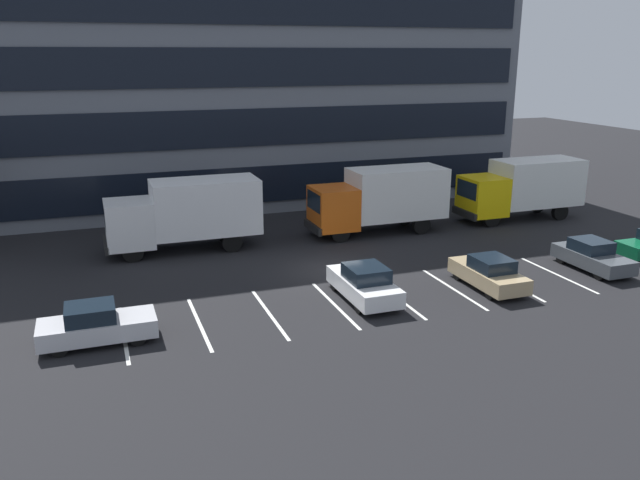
{
  "coord_description": "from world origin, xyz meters",
  "views": [
    {
      "loc": [
        -10.42,
        -27.57,
        10.0
      ],
      "look_at": [
        -0.34,
        0.41,
        1.4
      ],
      "focal_mm": 36.33,
      "sensor_mm": 36.0,
      "label": 1
    }
  ],
  "objects_px": {
    "box_truck_yellow": "(523,186)",
    "box_truck_white": "(186,212)",
    "box_truck_orange": "(381,197)",
    "sedan_silver": "(96,325)",
    "sedan_tan": "(489,273)",
    "sedan_white": "(364,283)",
    "sedan_charcoal": "(592,256)"
  },
  "relations": [
    {
      "from": "box_truck_yellow",
      "to": "box_truck_orange",
      "type": "bearing_deg",
      "value": 179.76
    },
    {
      "from": "box_truck_yellow",
      "to": "box_truck_white",
      "type": "distance_m",
      "value": 20.67
    },
    {
      "from": "box_truck_yellow",
      "to": "sedan_charcoal",
      "type": "height_order",
      "value": "box_truck_yellow"
    },
    {
      "from": "sedan_silver",
      "to": "sedan_tan",
      "type": "xyz_separation_m",
      "value": [
        16.46,
        0.1,
        -0.0
      ]
    },
    {
      "from": "box_truck_orange",
      "to": "sedan_tan",
      "type": "relative_size",
      "value": 1.97
    },
    {
      "from": "box_truck_yellow",
      "to": "sedan_silver",
      "type": "distance_m",
      "value": 27.47
    },
    {
      "from": "box_truck_white",
      "to": "sedan_silver",
      "type": "xyz_separation_m",
      "value": [
        -4.84,
        -10.37,
        -1.4
      ]
    },
    {
      "from": "sedan_tan",
      "to": "sedan_white",
      "type": "bearing_deg",
      "value": 174.62
    },
    {
      "from": "box_truck_white",
      "to": "sedan_charcoal",
      "type": "relative_size",
      "value": 1.99
    },
    {
      "from": "box_truck_orange",
      "to": "sedan_silver",
      "type": "xyz_separation_m",
      "value": [
        -15.83,
        -10.12,
        -1.39
      ]
    },
    {
      "from": "box_truck_white",
      "to": "sedan_silver",
      "type": "bearing_deg",
      "value": -115.05
    },
    {
      "from": "box_truck_white",
      "to": "box_truck_orange",
      "type": "bearing_deg",
      "value": -1.29
    },
    {
      "from": "sedan_white",
      "to": "sedan_silver",
      "type": "bearing_deg",
      "value": -176.58
    },
    {
      "from": "sedan_charcoal",
      "to": "sedan_silver",
      "type": "bearing_deg",
      "value": -178.53
    },
    {
      "from": "box_truck_orange",
      "to": "sedan_white",
      "type": "height_order",
      "value": "box_truck_orange"
    },
    {
      "from": "box_truck_yellow",
      "to": "sedan_tan",
      "type": "bearing_deg",
      "value": -132.23
    },
    {
      "from": "sedan_white",
      "to": "box_truck_orange",
      "type": "bearing_deg",
      "value": 61.61
    },
    {
      "from": "box_truck_white",
      "to": "box_truck_orange",
      "type": "xyz_separation_m",
      "value": [
        10.98,
        -0.25,
        -0.0
      ]
    },
    {
      "from": "sedan_silver",
      "to": "sedan_white",
      "type": "bearing_deg",
      "value": 3.42
    },
    {
      "from": "sedan_white",
      "to": "sedan_charcoal",
      "type": "height_order",
      "value": "sedan_white"
    },
    {
      "from": "sedan_tan",
      "to": "box_truck_orange",
      "type": "bearing_deg",
      "value": 93.58
    },
    {
      "from": "sedan_silver",
      "to": "sedan_tan",
      "type": "relative_size",
      "value": 1.01
    },
    {
      "from": "box_truck_yellow",
      "to": "sedan_white",
      "type": "relative_size",
      "value": 1.86
    },
    {
      "from": "sedan_charcoal",
      "to": "sedan_tan",
      "type": "distance_m",
      "value": 6.12
    },
    {
      "from": "box_truck_orange",
      "to": "box_truck_white",
      "type": "bearing_deg",
      "value": 178.71
    },
    {
      "from": "box_truck_yellow",
      "to": "box_truck_white",
      "type": "relative_size",
      "value": 0.99
    },
    {
      "from": "box_truck_white",
      "to": "sedan_charcoal",
      "type": "height_order",
      "value": "box_truck_white"
    },
    {
      "from": "box_truck_yellow",
      "to": "box_truck_orange",
      "type": "distance_m",
      "value": 9.69
    },
    {
      "from": "sedan_white",
      "to": "sedan_charcoal",
      "type": "bearing_deg",
      "value": -0.3
    },
    {
      "from": "box_truck_orange",
      "to": "sedan_white",
      "type": "xyz_separation_m",
      "value": [
        -5.13,
        -9.48,
        -1.36
      ]
    },
    {
      "from": "box_truck_white",
      "to": "sedan_white",
      "type": "xyz_separation_m",
      "value": [
        5.86,
        -9.73,
        -1.36
      ]
    },
    {
      "from": "box_truck_white",
      "to": "sedan_silver",
      "type": "relative_size",
      "value": 1.96
    }
  ]
}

